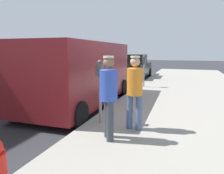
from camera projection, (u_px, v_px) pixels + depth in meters
name	position (u px, v px, depth m)	size (l,w,h in m)	color
ground_plane	(67.00, 115.00, 6.21)	(80.00, 80.00, 0.00)	#2D2D33
sidewalk_slab	(194.00, 127.00, 5.05)	(5.00, 32.00, 0.15)	#9E998E
parking_meter_near	(100.00, 81.00, 4.95)	(0.14, 0.18, 1.52)	gray
parking_meter_far	(144.00, 66.00, 10.08)	(0.14, 0.18, 1.52)	gray
pedestrian_in_orange	(135.00, 88.00, 4.56)	(0.36, 0.34, 1.62)	#4C608C
pedestrian_in_blue	(109.00, 93.00, 4.03)	(0.34, 0.34, 1.63)	#383D47
parked_van	(81.00, 72.00, 7.21)	(2.24, 5.25, 2.15)	maroon
parked_sedan_ahead	(133.00, 68.00, 14.47)	(2.00, 4.43, 1.65)	black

